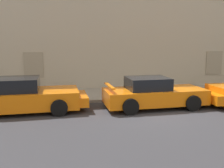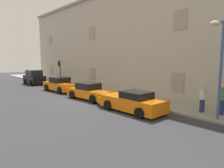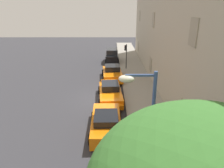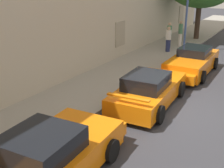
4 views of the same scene
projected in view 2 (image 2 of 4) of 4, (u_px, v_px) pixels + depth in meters
ground_plane at (83, 100)px, 16.92m from camera, size 80.00×80.00×0.00m
sidewalk at (114, 94)px, 19.20m from camera, size 60.00×3.24×0.14m
building_facade at (140, 40)px, 20.84m from camera, size 42.54×4.27×10.56m
sportscar_red_lead at (62, 85)px, 21.33m from camera, size 4.86×2.48×1.45m
sportscar_yellow_flank at (92, 92)px, 17.02m from camera, size 5.02×2.30×1.38m
sportscar_white_middle at (130, 102)px, 13.35m from camera, size 4.89×2.12×1.35m
hatchback_parked at (34, 78)px, 27.08m from camera, size 3.80×1.91×1.91m
traffic_light at (60, 68)px, 25.09m from camera, size 0.22×0.36×3.11m
street_lamp at (219, 51)px, 10.38m from camera, size 0.44×1.42×5.27m
pedestrian_strolling at (202, 99)px, 12.40m from camera, size 0.51×0.51×1.66m
pedestrian_bystander at (222, 99)px, 11.86m from camera, size 0.46×0.46×1.77m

